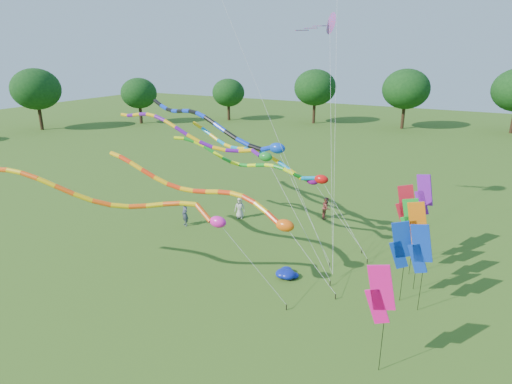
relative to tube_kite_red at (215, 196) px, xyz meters
The scene contains 20 objects.
ground 6.52m from the tube_kite_red, 34.36° to the right, with size 160.00×160.00×0.00m, color #2B5215.
tree_ring 2.34m from the tube_kite_red, 90.49° to the left, with size 112.10×114.42×9.49m.
tube_kite_red is the anchor object (origin of this frame).
tube_kite_orange 5.31m from the tube_kite_red, 111.15° to the right, with size 14.51×4.51×6.98m.
tube_kite_purple 3.56m from the tube_kite_red, 146.26° to the left, with size 15.10×1.65×8.78m.
tube_kite_blue 5.82m from the tube_kite_red, 118.01° to the left, with size 15.88×4.74×8.70m.
tube_kite_cyan 5.55m from the tube_kite_red, 86.47° to the left, with size 14.33×3.73×7.14m.
tube_kite_green 4.57m from the tube_kite_red, 84.57° to the left, with size 12.87×1.09×6.75m.
delta_kite_high_c 12.82m from the tube_kite_red, 67.20° to the left, with size 5.57×7.94×15.19m.
banner_pole_orange 10.73m from the tube_kite_red, 11.38° to the left, with size 1.16×0.16×4.83m.
banner_pole_blue_b 11.03m from the tube_kite_red, ahead, with size 1.16×0.15×4.42m.
banner_pole_magenta_a 11.33m from the tube_kite_red, 24.62° to the right, with size 1.16×0.22×4.57m.
banner_pole_blue_a 10.17m from the tube_kite_red, ahead, with size 1.13×0.45×4.25m.
banner_pole_green 10.71m from the tube_kite_red, 19.75° to the left, with size 1.16×0.21×4.46m.
banner_pole_red 10.53m from the tube_kite_red, 23.90° to the left, with size 1.15×0.34×4.96m.
banner_pole_violet 11.91m from the tube_kite_red, 30.24° to the left, with size 1.12×0.47×5.20m.
blue_nylon_heap 5.78m from the tube_kite_red, ahead, with size 1.48×1.54×0.49m.
person_a 7.52m from the tube_kite_red, 108.47° to the left, with size 0.76×0.50×1.56m, color #BBB8A9.
person_b 6.70m from the tube_kite_red, 144.90° to the left, with size 0.63×0.42×1.74m, color #3B4153.
person_c 10.51m from the tube_kite_red, 69.72° to the left, with size 0.78×0.61×1.60m, color brown.
Camera 1 is at (8.45, -15.98, 11.85)m, focal length 30.00 mm.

